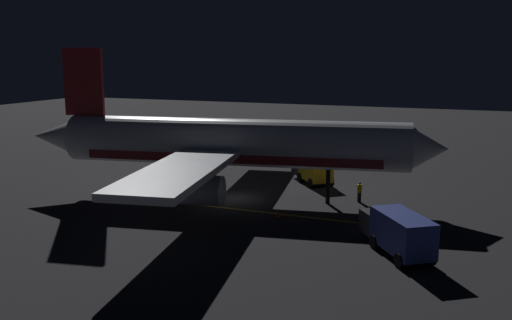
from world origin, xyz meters
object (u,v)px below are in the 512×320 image
(catering_truck, at_px, (312,171))
(ground_crew_worker, at_px, (359,192))
(airliner, at_px, (227,144))
(traffic_cone_near_left, at_px, (370,210))
(baggage_truck, at_px, (398,233))
(traffic_cone_near_right, at_px, (279,215))
(traffic_cone_under_wing, at_px, (306,180))

(catering_truck, height_order, ground_crew_worker, catering_truck)
(airliner, distance_m, traffic_cone_near_left, 12.96)
(baggage_truck, distance_m, ground_crew_worker, 12.12)
(baggage_truck, xyz_separation_m, traffic_cone_near_right, (-4.35, -9.27, -1.10))
(catering_truck, bearing_deg, traffic_cone_under_wing, -88.55)
(catering_truck, distance_m, traffic_cone_near_right, 12.38)
(traffic_cone_near_left, bearing_deg, ground_crew_worker, -155.05)
(ground_crew_worker, bearing_deg, baggage_truck, 22.06)
(catering_truck, relative_size, traffic_cone_near_right, 10.01)
(airliner, bearing_deg, traffic_cone_under_wing, 151.46)
(airliner, distance_m, baggage_truck, 17.76)
(airliner, height_order, traffic_cone_near_left, airliner)
(traffic_cone_near_left, bearing_deg, airliner, -90.67)
(baggage_truck, xyz_separation_m, traffic_cone_near_left, (-8.20, -3.14, -1.10))
(catering_truck, xyz_separation_m, traffic_cone_near_right, (12.32, 0.89, -0.89))
(catering_truck, distance_m, traffic_cone_near_left, 11.03)
(catering_truck, height_order, traffic_cone_near_left, catering_truck)
(ground_crew_worker, relative_size, traffic_cone_near_left, 3.16)
(airliner, relative_size, traffic_cone_near_right, 65.34)
(baggage_truck, height_order, ground_crew_worker, baggage_truck)
(traffic_cone_under_wing, bearing_deg, catering_truck, 91.45)
(traffic_cone_near_right, bearing_deg, ground_crew_worker, 145.54)
(baggage_truck, relative_size, traffic_cone_under_wing, 11.89)
(catering_truck, bearing_deg, ground_crew_worker, 45.82)
(baggage_truck, height_order, traffic_cone_near_right, baggage_truck)
(catering_truck, distance_m, traffic_cone_under_wing, 1.10)
(airliner, xyz_separation_m, traffic_cone_under_wing, (-8.31, 4.52, -4.45))
(ground_crew_worker, distance_m, traffic_cone_near_left, 3.40)
(catering_truck, bearing_deg, airliner, -31.81)
(baggage_truck, distance_m, catering_truck, 19.52)
(airliner, bearing_deg, ground_crew_worker, 104.99)
(traffic_cone_near_right, bearing_deg, traffic_cone_near_left, 122.14)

